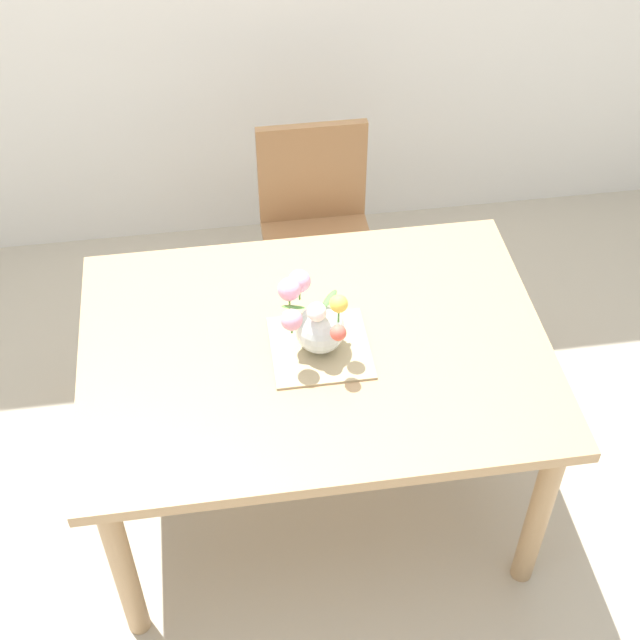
# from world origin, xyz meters

# --- Properties ---
(ground_plane) EXTENTS (12.00, 12.00, 0.00)m
(ground_plane) POSITION_xyz_m (0.00, 0.00, 0.00)
(ground_plane) COLOR #B7AD99
(dining_table) EXTENTS (1.42, 1.03, 0.74)m
(dining_table) POSITION_xyz_m (0.00, 0.00, 0.65)
(dining_table) COLOR tan
(dining_table) RESTS_ON ground_plane
(chair_far) EXTENTS (0.42, 0.42, 0.90)m
(chair_far) POSITION_xyz_m (0.13, 0.86, 0.52)
(chair_far) COLOR #9E7047
(chair_far) RESTS_ON ground_plane
(placemat) EXTENTS (0.30, 0.30, 0.01)m
(placemat) POSITION_xyz_m (0.01, -0.02, 0.75)
(placemat) COLOR tan
(placemat) RESTS_ON dining_table
(flower_vase) EXTENTS (0.20, 0.24, 0.24)m
(flower_vase) POSITION_xyz_m (0.00, -0.02, 0.86)
(flower_vase) COLOR silver
(flower_vase) RESTS_ON placemat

